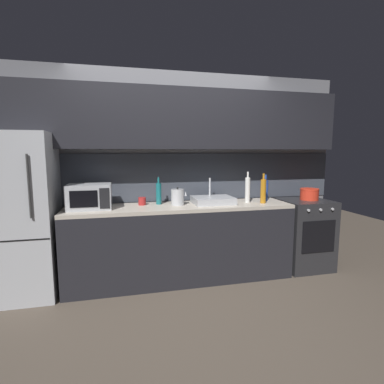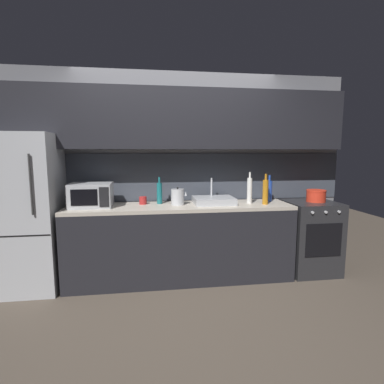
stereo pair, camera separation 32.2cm
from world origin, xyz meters
The scene contains 14 objects.
ground_plane centered at (0.00, 0.00, 0.00)m, with size 10.00×10.00×0.00m, color #4C4238.
back_wall centered at (0.00, 1.20, 1.55)m, with size 4.36×0.44×2.50m.
counter_run centered at (0.00, 0.90, 0.45)m, with size 2.62×0.60×0.90m.
refrigerator centered at (-1.69, 0.90, 0.86)m, with size 0.68×0.69×1.72m.
oven_range centered at (1.65, 0.90, 0.45)m, with size 0.60×0.62×0.90m.
microwave centered at (-1.01, 0.92, 1.04)m, with size 0.46×0.35×0.27m.
sink_basin centered at (0.40, 0.93, 0.94)m, with size 0.48×0.38×0.30m.
kettle centered at (-0.03, 0.93, 0.99)m, with size 0.19×0.15×0.21m.
wine_bottle_blue centered at (1.13, 1.00, 1.04)m, with size 0.07×0.07×0.33m.
wine_bottle_teal centered at (-0.24, 1.03, 1.03)m, with size 0.06×0.06×0.32m.
wine_bottle_amber centered at (1.00, 0.81, 1.05)m, with size 0.07×0.07×0.36m.
wine_bottle_white centered at (0.84, 0.90, 1.06)m, with size 0.06×0.06×0.38m.
mug_red centered at (-0.44, 1.02, 0.95)m, with size 0.09×0.09×0.09m, color #A82323.
cooking_pot centered at (1.70, 0.90, 0.97)m, with size 0.23×0.23×0.15m.
Camera 1 is at (-0.67, -2.46, 1.51)m, focal length 27.83 mm.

